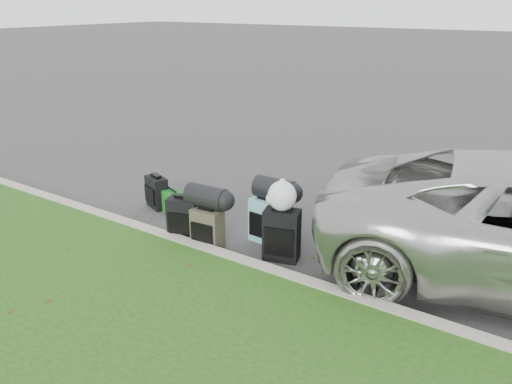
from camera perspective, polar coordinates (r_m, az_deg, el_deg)
The scene contains 12 objects.
ground at distance 7.44m, azimuth -0.21°, elevation -4.57°, with size 120.00×120.00×0.00m, color #383535.
curb at distance 6.69m, azimuth -5.00°, elevation -7.06°, with size 120.00×0.18×0.15m, color #9E937F.
suitcase_small_black at distance 8.39m, azimuth -11.25°, elevation -0.03°, with size 0.42×0.23×0.52m, color black.
suitcase_large_black_left at distance 7.16m, azimuth -8.19°, elevation -3.07°, with size 0.44×0.27×0.64m, color black.
suitcase_olive at distance 6.90m, azimuth -5.56°, elevation -4.19°, with size 0.41×0.26×0.57m, color #373325.
suitcase_teal at distance 7.05m, azimuth 1.17°, elevation -3.26°, with size 0.44×0.26×0.63m, color #62A0B3.
suitcase_large_black_right at distance 6.56m, azimuth 2.95°, elevation -4.91°, with size 0.46×0.28×0.69m, color black.
tote_green at distance 8.16m, azimuth -9.52°, elevation -1.15°, with size 0.31×0.25×0.35m, color #176719.
tote_navy at distance 7.94m, azimuth -6.53°, elevation -2.00°, with size 0.24×0.19×0.26m, color #151F4C.
duffel_left at distance 6.81m, azimuth -5.65°, elevation -0.53°, with size 0.31×0.31×0.58m, color black.
duffel_right at distance 6.87m, azimuth 2.12°, elevation 0.35°, with size 0.31×0.31×0.56m, color black.
trash_bag at distance 6.37m, azimuth 3.00°, elevation -0.45°, with size 0.38×0.38×0.38m, color white.
Camera 1 is at (3.73, -5.58, 3.21)m, focal length 35.00 mm.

